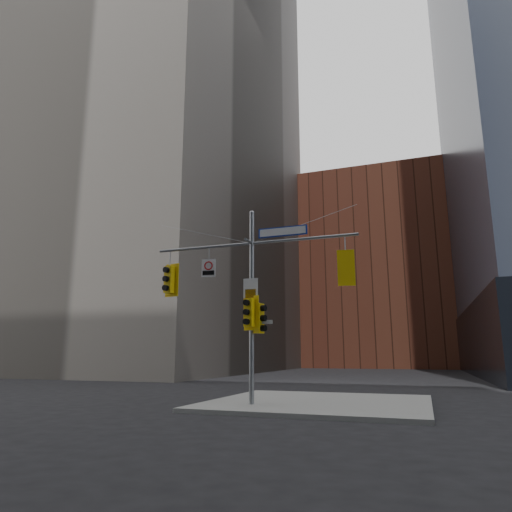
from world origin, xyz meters
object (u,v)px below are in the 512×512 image
Objects in this scene: traffic_light_pole_side at (260,318)px; street_sign_blade at (283,232)px; regulatory_sign_arm at (209,268)px; traffic_light_pole_front at (249,313)px; traffic_light_east_arm at (346,269)px; traffic_light_west_arm at (169,280)px; signal_assembly at (252,285)px.

traffic_light_pole_side is 3.32m from street_sign_blade.
traffic_light_pole_front is at bearing -14.69° from regulatory_sign_arm.
traffic_light_east_arm is 5.31m from regulatory_sign_arm.
traffic_light_pole_side is 1.54× the size of regulatory_sign_arm.
traffic_light_west_arm is 5.00m from street_sign_blade.
traffic_light_east_arm is 1.16× the size of traffic_light_pole_side.
traffic_light_pole_side is (3.86, -0.02, -1.64)m from traffic_light_west_arm.
traffic_light_east_arm is 1.79× the size of regulatory_sign_arm.
signal_assembly is at bearing -9.47° from traffic_light_east_arm.
signal_assembly is at bearing -179.86° from street_sign_blade.
street_sign_blade reaches higher than traffic_light_pole_front.
traffic_light_pole_side is at bearing -0.80° from signal_assembly.
traffic_light_west_arm is at bearing 104.44° from traffic_light_pole_side.
traffic_light_east_arm is (3.52, 0.00, 0.38)m from signal_assembly.
traffic_light_west_arm is 3.83m from traffic_light_pole_front.
traffic_light_pole_side is 0.86× the size of traffic_light_pole_front.
traffic_light_pole_side is at bearing -6.41° from regulatory_sign_arm.
signal_assembly is 5.98× the size of traffic_light_west_arm.
signal_assembly is 1.09m from traffic_light_pole_front.
traffic_light_east_arm is 2.77m from street_sign_blade.
signal_assembly is 1.94m from regulatory_sign_arm.
traffic_light_pole_front is (3.53, -0.28, -1.44)m from traffic_light_west_arm.
regulatory_sign_arm reaches higher than traffic_light_west_arm.
street_sign_blade is 2.68× the size of regulatory_sign_arm.
traffic_light_west_arm is at bearing 172.06° from regulatory_sign_arm.
street_sign_blade is at bearing 9.06° from traffic_light_west_arm.
signal_assembly is 4.25× the size of street_sign_blade.
traffic_light_pole_front is at bearing -5.13° from traffic_light_east_arm.
signal_assembly is at bearing 103.90° from traffic_light_pole_side.
regulatory_sign_arm reaches higher than traffic_light_pole_front.
regulatory_sign_arm reaches higher than traffic_light_east_arm.
regulatory_sign_arm is (-1.79, -0.02, 0.76)m from signal_assembly.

